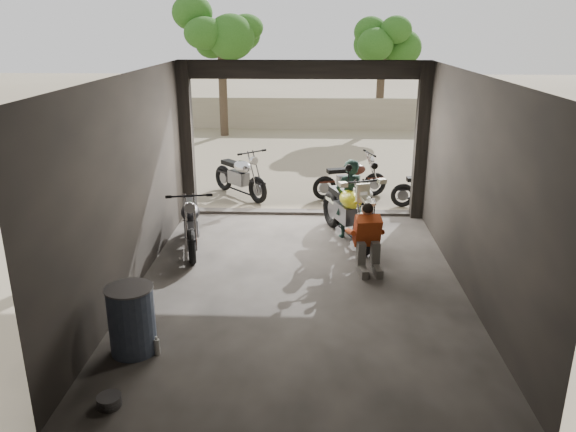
# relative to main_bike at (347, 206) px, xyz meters

# --- Properties ---
(ground) EXTENTS (80.00, 80.00, 0.00)m
(ground) POSITION_rel_main_bike_xyz_m (-0.85, -2.03, -0.66)
(ground) COLOR #7A6D56
(ground) RESTS_ON ground
(garage) EXTENTS (7.00, 7.13, 3.20)m
(garage) POSITION_rel_main_bike_xyz_m (-0.85, -1.48, 0.62)
(garage) COLOR #2D2B28
(garage) RESTS_ON ground
(boundary_wall) EXTENTS (18.00, 0.30, 1.20)m
(boundary_wall) POSITION_rel_main_bike_xyz_m (-0.85, 11.97, -0.06)
(boundary_wall) COLOR gray
(boundary_wall) RESTS_ON ground
(tree_left) EXTENTS (2.20, 2.20, 5.60)m
(tree_left) POSITION_rel_main_bike_xyz_m (-3.85, 10.47, 3.32)
(tree_left) COLOR #382B1E
(tree_left) RESTS_ON ground
(tree_right) EXTENTS (2.20, 2.20, 5.00)m
(tree_right) POSITION_rel_main_bike_xyz_m (1.95, 11.97, 2.90)
(tree_right) COLOR #382B1E
(tree_right) RESTS_ON ground
(main_bike) EXTENTS (1.44, 2.14, 1.32)m
(main_bike) POSITION_rel_main_bike_xyz_m (0.00, 0.00, 0.00)
(main_bike) COLOR beige
(main_bike) RESTS_ON ground
(left_bike) EXTENTS (1.06, 1.85, 1.17)m
(left_bike) POSITION_rel_main_bike_xyz_m (-2.82, -0.56, -0.07)
(left_bike) COLOR black
(left_bike) RESTS_ON ground
(outside_bike_a) EXTENTS (1.69, 1.76, 1.17)m
(outside_bike_a) POSITION_rel_main_bike_xyz_m (-2.34, 2.74, -0.07)
(outside_bike_a) COLOR black
(outside_bike_a) RESTS_ON ground
(outside_bike_b) EXTENTS (1.69, 1.07, 1.06)m
(outside_bike_b) POSITION_rel_main_bike_xyz_m (0.24, 2.74, -0.13)
(outside_bike_b) COLOR #3C160E
(outside_bike_b) RESTS_ON ground
(outside_bike_c) EXTENTS (1.51, 0.66, 1.01)m
(outside_bike_c) POSITION_rel_main_bike_xyz_m (1.96, 2.09, -0.16)
(outside_bike_c) COLOR black
(outside_bike_c) RESTS_ON ground
(rider) EXTENTS (0.66, 0.56, 1.52)m
(rider) POSITION_rel_main_bike_xyz_m (0.04, 0.13, 0.10)
(rider) COLOR black
(rider) RESTS_ON ground
(mechanic) EXTENTS (0.65, 0.82, 1.08)m
(mechanic) POSITION_rel_main_bike_xyz_m (0.26, -1.43, -0.12)
(mechanic) COLOR #AD4017
(mechanic) RESTS_ON ground
(stool) EXTENTS (0.34, 0.34, 0.47)m
(stool) POSITION_rel_main_bike_xyz_m (0.46, 0.97, -0.27)
(stool) COLOR black
(stool) RESTS_ON ground
(helmet) EXTENTS (0.35, 0.36, 0.25)m
(helmet) POSITION_rel_main_bike_xyz_m (0.44, 0.96, -0.07)
(helmet) COLOR silver
(helmet) RESTS_ON stool
(oil_drum) EXTENTS (0.71, 0.71, 0.87)m
(oil_drum) POSITION_rel_main_bike_xyz_m (-2.85, -3.97, -0.23)
(oil_drum) COLOR #394660
(oil_drum) RESTS_ON ground
(sign_post) EXTENTS (0.75, 0.08, 2.26)m
(sign_post) POSITION_rel_main_bike_xyz_m (2.18, 0.87, 0.85)
(sign_post) COLOR black
(sign_post) RESTS_ON ground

